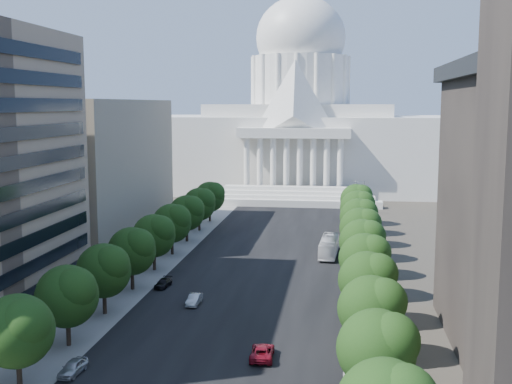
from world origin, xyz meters
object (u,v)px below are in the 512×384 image
at_px(car_silver, 194,300).
at_px(car_parked, 73,368).
at_px(city_bus, 329,246).
at_px(car_red, 262,352).
at_px(car_dark_b, 163,283).

distance_m(car_silver, car_parked, 26.69).
xyz_separation_m(car_silver, city_bus, (18.80, 33.28, 1.07)).
height_order(car_red, city_bus, city_bus).
relative_size(car_red, car_dark_b, 1.25).
distance_m(car_red, city_bus, 52.27).
bearing_deg(car_red, car_parked, 17.38).
relative_size(car_silver, car_red, 0.81).
xyz_separation_m(car_silver, car_dark_b, (-6.97, 8.13, -0.10)).
height_order(car_red, car_parked, same).
distance_m(car_dark_b, city_bus, 36.04).
bearing_deg(car_red, city_bus, -99.42).
height_order(car_silver, city_bus, city_bus).
distance_m(car_silver, car_red, 22.27).
relative_size(car_silver, car_parked, 1.00).
bearing_deg(car_dark_b, city_bus, 49.51).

